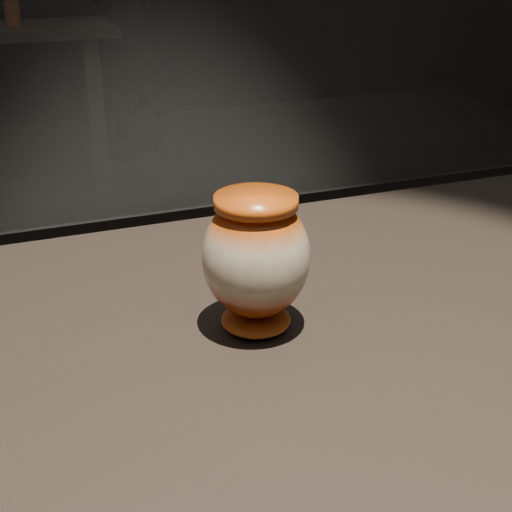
{
  "coord_description": "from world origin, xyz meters",
  "views": [
    {
      "loc": [
        -0.11,
        -0.66,
        1.33
      ],
      "look_at": [
        0.16,
        0.03,
        0.99
      ],
      "focal_mm": 50.0,
      "sensor_mm": 36.0,
      "label": 1
    }
  ],
  "objects": [
    {
      "name": "main_vase",
      "position": [
        0.16,
        0.03,
        0.99
      ],
      "size": [
        0.13,
        0.13,
        0.17
      ],
      "rotation": [
        0.0,
        0.0,
        0.07
      ],
      "color": "maroon",
      "rests_on": "display_plinth"
    },
    {
      "name": "visitor",
      "position": [
        0.82,
        3.86,
        0.79
      ],
      "size": [
        0.69,
        0.63,
        1.59
      ],
      "primitive_type": "imported",
      "rotation": [
        0.0,
        0.0,
        3.69
      ],
      "color": "black",
      "rests_on": "ground"
    },
    {
      "name": "back_vase_right",
      "position": [
        0.13,
        3.35,
        0.96
      ],
      "size": [
        0.08,
        0.08,
        0.12
      ],
      "primitive_type": "cylinder",
      "color": "brown",
      "rests_on": "back_shelf"
    }
  ]
}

